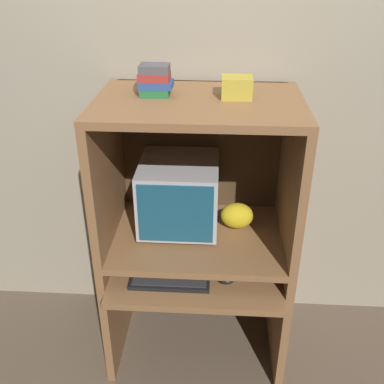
# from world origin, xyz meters

# --- Properties ---
(wall_back) EXTENTS (6.00, 0.06, 2.60)m
(wall_back) POSITION_xyz_m (0.00, 0.70, 1.30)
(wall_back) COLOR gray
(wall_back) RESTS_ON ground_plane
(desk_base) EXTENTS (0.93, 0.72, 0.62)m
(desk_base) POSITION_xyz_m (0.00, 0.27, 0.39)
(desk_base) COLOR brown
(desk_base) RESTS_ON ground_plane
(desk_monitor_shelf) EXTENTS (0.93, 0.64, 0.14)m
(desk_monitor_shelf) POSITION_xyz_m (0.00, 0.32, 0.73)
(desk_monitor_shelf) COLOR brown
(desk_monitor_shelf) RESTS_ON desk_base
(hutch_upper) EXTENTS (0.93, 0.64, 0.71)m
(hutch_upper) POSITION_xyz_m (0.00, 0.36, 1.22)
(hutch_upper) COLOR brown
(hutch_upper) RESTS_ON desk_monitor_shelf
(crt_monitor) EXTENTS (0.40, 0.42, 0.36)m
(crt_monitor) POSITION_xyz_m (-0.10, 0.41, 0.95)
(crt_monitor) COLOR #B2B2B7
(crt_monitor) RESTS_ON desk_monitor_shelf
(keyboard) EXTENTS (0.39, 0.15, 0.03)m
(keyboard) POSITION_xyz_m (-0.12, 0.10, 0.63)
(keyboard) COLOR black
(keyboard) RESTS_ON desk_base
(mouse) EXTENTS (0.08, 0.05, 0.03)m
(mouse) POSITION_xyz_m (0.15, 0.11, 0.64)
(mouse) COLOR black
(mouse) RESTS_ON desk_base
(snack_bag) EXTENTS (0.17, 0.13, 0.14)m
(snack_bag) POSITION_xyz_m (0.20, 0.40, 0.83)
(snack_bag) COLOR gold
(snack_bag) RESTS_ON desk_monitor_shelf
(book_stack) EXTENTS (0.15, 0.12, 0.14)m
(book_stack) POSITION_xyz_m (-0.20, 0.37, 1.54)
(book_stack) COLOR #236638
(book_stack) RESTS_ON hutch_upper
(storage_box) EXTENTS (0.13, 0.11, 0.09)m
(storage_box) POSITION_xyz_m (0.17, 0.35, 1.52)
(storage_box) COLOR gold
(storage_box) RESTS_ON hutch_upper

